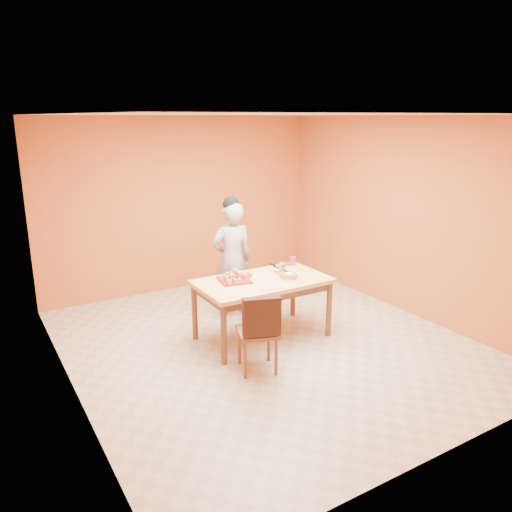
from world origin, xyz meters
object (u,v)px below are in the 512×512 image
egg_ornament (282,267)px  magenta_glass (293,261)px  red_dinner_plate (241,275)px  person (232,260)px  dining_table (262,287)px  sponge_cake (289,276)px  pastry_platter (234,280)px  checker_tin (289,264)px  dining_chair (258,330)px

egg_ornament → magenta_glass: 0.32m
red_dinner_plate → egg_ornament: (0.55, -0.09, 0.05)m
person → egg_ornament: person is taller
dining_table → sponge_cake: 0.35m
dining_table → person: person is taller
sponge_cake → pastry_platter: bearing=156.3°
person → pastry_platter: (-0.35, -0.72, -0.02)m
sponge_cake → checker_tin: size_ratio=2.04×
pastry_platter → sponge_cake: (0.61, -0.27, 0.03)m
red_dinner_plate → pastry_platter: bearing=-143.1°
pastry_platter → egg_ornament: bearing=2.7°
pastry_platter → checker_tin: size_ratio=3.26×
sponge_cake → egg_ornament: 0.32m
dining_chair → person: 1.67m
sponge_cake → red_dinner_plate: bearing=138.5°
sponge_cake → checker_tin: sponge_cake is taller
checker_tin → dining_chair: bearing=-136.7°
pastry_platter → magenta_glass: size_ratio=3.16×
dining_chair → egg_ornament: (0.88, 0.87, 0.35)m
dining_chair → person: person is taller
pastry_platter → red_dinner_plate: size_ratio=1.33×
red_dinner_plate → dining_chair: bearing=-109.1°
dining_table → checker_tin: bearing=29.0°
sponge_cake → magenta_glass: bearing=49.6°
dining_table → pastry_platter: bearing=156.4°
dining_table → egg_ornament: size_ratio=13.01×
dining_table → checker_tin: size_ratio=14.60×
egg_ornament → checker_tin: egg_ornament is taller
dining_chair → pastry_platter: 0.90m
magenta_glass → person: bearing=140.3°
red_dinner_plate → sponge_cake: size_ratio=1.20×
checker_tin → pastry_platter: bearing=-167.3°
pastry_platter → red_dinner_plate: (0.17, 0.13, -0.00)m
dining_chair → person: size_ratio=0.57×
dining_table → egg_ornament: bearing=23.1°
sponge_cake → egg_ornament: size_ratio=1.82×
dining_chair → person: (0.52, 1.55, 0.32)m
sponge_cake → checker_tin: 0.59m
pastry_platter → red_dinner_plate: 0.21m
dining_chair → red_dinner_plate: (0.33, 0.96, 0.30)m
dining_table → dining_chair: bearing=-124.6°
dining_table → person: (0.04, 0.85, 0.13)m
pastry_platter → sponge_cake: size_ratio=1.60×
red_dinner_plate → magenta_glass: bearing=3.9°
egg_ornament → checker_tin: (0.23, 0.18, -0.05)m
sponge_cake → checker_tin: (0.33, 0.48, -0.02)m
magenta_glass → dining_table: bearing=-154.9°
dining_chair → red_dinner_plate: dining_chair is taller
sponge_cake → magenta_glass: 0.59m
dining_chair → magenta_glass: bearing=60.2°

